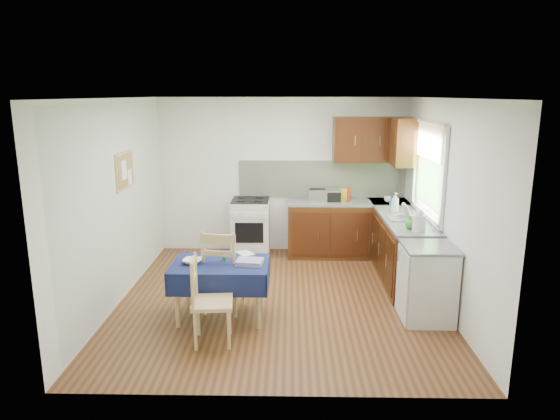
{
  "coord_description": "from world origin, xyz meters",
  "views": [
    {
      "loc": [
        0.13,
        -5.93,
        2.55
      ],
      "look_at": [
        0.01,
        0.09,
        1.14
      ],
      "focal_mm": 32.0,
      "sensor_mm": 36.0,
      "label": 1
    }
  ],
  "objects_px": {
    "chair_far": "(222,269)",
    "toaster": "(318,196)",
    "sandwich_press": "(330,195)",
    "dish_rack": "(406,218)",
    "dining_table": "(221,272)",
    "kettle": "(419,222)",
    "chair_near": "(208,298)"
  },
  "relations": [
    {
      "from": "sandwich_press",
      "to": "dish_rack",
      "type": "relative_size",
      "value": 0.73
    },
    {
      "from": "toaster",
      "to": "kettle",
      "type": "xyz_separation_m",
      "value": [
        1.15,
        -1.67,
        0.02
      ]
    },
    {
      "from": "toaster",
      "to": "dish_rack",
      "type": "distance_m",
      "value": 1.57
    },
    {
      "from": "sandwich_press",
      "to": "kettle",
      "type": "relative_size",
      "value": 1.18
    },
    {
      "from": "dining_table",
      "to": "kettle",
      "type": "xyz_separation_m",
      "value": [
        2.38,
        0.57,
        0.46
      ]
    },
    {
      "from": "sandwich_press",
      "to": "dining_table",
      "type": "bearing_deg",
      "value": -126.04
    },
    {
      "from": "toaster",
      "to": "kettle",
      "type": "bearing_deg",
      "value": -75.04
    },
    {
      "from": "toaster",
      "to": "dish_rack",
      "type": "bearing_deg",
      "value": -63.41
    },
    {
      "from": "chair_near",
      "to": "toaster",
      "type": "height_order",
      "value": "toaster"
    },
    {
      "from": "chair_far",
      "to": "kettle",
      "type": "bearing_deg",
      "value": -161.19
    },
    {
      "from": "chair_far",
      "to": "sandwich_press",
      "type": "distance_m",
      "value": 2.66
    },
    {
      "from": "dish_rack",
      "to": "kettle",
      "type": "relative_size",
      "value": 1.61
    },
    {
      "from": "chair_far",
      "to": "kettle",
      "type": "distance_m",
      "value": 2.46
    },
    {
      "from": "toaster",
      "to": "kettle",
      "type": "relative_size",
      "value": 1.06
    },
    {
      "from": "chair_near",
      "to": "kettle",
      "type": "distance_m",
      "value": 2.75
    },
    {
      "from": "chair_far",
      "to": "dish_rack",
      "type": "distance_m",
      "value": 2.59
    },
    {
      "from": "chair_far",
      "to": "toaster",
      "type": "xyz_separation_m",
      "value": [
        1.22,
        2.09,
        0.46
      ]
    },
    {
      "from": "chair_far",
      "to": "toaster",
      "type": "height_order",
      "value": "toaster"
    },
    {
      "from": "sandwich_press",
      "to": "chair_near",
      "type": "bearing_deg",
      "value": -121.37
    },
    {
      "from": "sandwich_press",
      "to": "kettle",
      "type": "distance_m",
      "value": 2.02
    },
    {
      "from": "chair_near",
      "to": "sandwich_press",
      "type": "height_order",
      "value": "sandwich_press"
    },
    {
      "from": "dining_table",
      "to": "dish_rack",
      "type": "height_order",
      "value": "dish_rack"
    },
    {
      "from": "sandwich_press",
      "to": "dish_rack",
      "type": "xyz_separation_m",
      "value": [
        0.93,
        -1.2,
        -0.07
      ]
    },
    {
      "from": "dining_table",
      "to": "dish_rack",
      "type": "distance_m",
      "value": 2.65
    },
    {
      "from": "toaster",
      "to": "chair_far",
      "type": "bearing_deg",
      "value": -140.03
    },
    {
      "from": "chair_far",
      "to": "kettle",
      "type": "height_order",
      "value": "kettle"
    },
    {
      "from": "dish_rack",
      "to": "chair_far",
      "type": "bearing_deg",
      "value": -146.01
    },
    {
      "from": "kettle",
      "to": "chair_far",
      "type": "bearing_deg",
      "value": -170.14
    },
    {
      "from": "chair_near",
      "to": "sandwich_press",
      "type": "xyz_separation_m",
      "value": [
        1.48,
        2.96,
        0.5
      ]
    },
    {
      "from": "chair_far",
      "to": "chair_near",
      "type": "height_order",
      "value": "chair_far"
    },
    {
      "from": "chair_far",
      "to": "toaster",
      "type": "distance_m",
      "value": 2.46
    },
    {
      "from": "dining_table",
      "to": "sandwich_press",
      "type": "xyz_separation_m",
      "value": [
        1.42,
        2.35,
        0.43
      ]
    }
  ]
}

